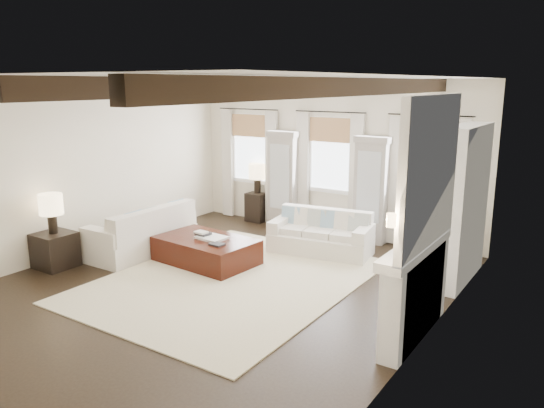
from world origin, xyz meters
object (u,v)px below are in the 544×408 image
Objects in this scene: sofa_back at (322,236)px; ottoman at (206,251)px; side_table_front at (55,250)px; sofa_left at (144,234)px; side_table_back at (258,207)px.

sofa_back reaches higher than ottoman.
ottoman is at bearing 38.03° from side_table_front.
sofa_left is (-2.76, -1.86, 0.03)m from sofa_back.
sofa_back is 4.75m from side_table_front.
sofa_left is 1.20× the size of ottoman.
ottoman is at bearing -130.54° from sofa_back.
side_table_front is 0.93× the size of side_table_back.
sofa_back is 3.01× the size of side_table_back.
side_table_front is 4.66m from side_table_back.
side_table_front is at bearing -103.67° from side_table_back.
sofa_back is 0.95× the size of sofa_left.
ottoman is at bearing -72.16° from side_table_back.
sofa_back is 1.14× the size of ottoman.
sofa_left reaches higher than side_table_back.
sofa_left is 3.17× the size of side_table_back.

